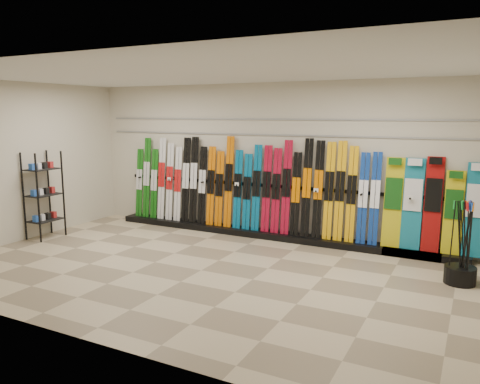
% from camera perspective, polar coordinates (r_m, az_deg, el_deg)
% --- Properties ---
extents(floor, '(8.00, 8.00, 0.00)m').
position_cam_1_polar(floor, '(7.39, -4.77, -9.50)').
color(floor, '#86755C').
rests_on(floor, ground).
extents(back_wall, '(8.00, 0.00, 8.00)m').
position_cam_1_polar(back_wall, '(9.25, 3.32, 3.90)').
color(back_wall, beige).
rests_on(back_wall, floor).
extents(left_wall, '(0.00, 5.00, 5.00)m').
position_cam_1_polar(left_wall, '(9.76, -25.30, 3.30)').
color(left_wall, beige).
rests_on(left_wall, floor).
extents(ceiling, '(8.00, 8.00, 0.00)m').
position_cam_1_polar(ceiling, '(7.01, -5.12, 14.36)').
color(ceiling, silver).
rests_on(ceiling, back_wall).
extents(ski_rack_base, '(8.00, 0.40, 0.12)m').
position_cam_1_polar(ski_rack_base, '(9.21, 3.96, -5.24)').
color(ski_rack_base, black).
rests_on(ski_rack_base, floor).
extents(skis, '(5.37, 0.20, 1.84)m').
position_cam_1_polar(skis, '(9.33, 0.45, 0.63)').
color(skis, '#155D12').
rests_on(skis, ski_rack_base).
extents(snowboards, '(1.60, 0.24, 1.58)m').
position_cam_1_polar(snowboards, '(8.44, 22.35, -1.63)').
color(snowboards, gold).
rests_on(snowboards, ski_rack_base).
extents(accessory_rack, '(0.40, 0.60, 1.69)m').
position_cam_1_polar(accessory_rack, '(9.83, -22.81, -0.35)').
color(accessory_rack, black).
rests_on(accessory_rack, floor).
extents(pole_bin, '(0.43, 0.43, 0.25)m').
position_cam_1_polar(pole_bin, '(7.49, 25.23, -9.15)').
color(pole_bin, black).
rests_on(pole_bin, floor).
extents(ski_poles, '(0.26, 0.32, 1.18)m').
position_cam_1_polar(ski_poles, '(7.34, 25.62, -5.58)').
color(ski_poles, black).
rests_on(ski_poles, pole_bin).
extents(slatwall_rail_0, '(7.60, 0.02, 0.03)m').
position_cam_1_polar(slatwall_rail_0, '(9.19, 3.30, 6.99)').
color(slatwall_rail_0, gray).
rests_on(slatwall_rail_0, back_wall).
extents(slatwall_rail_1, '(7.60, 0.02, 0.03)m').
position_cam_1_polar(slatwall_rail_1, '(9.18, 3.32, 8.86)').
color(slatwall_rail_1, gray).
rests_on(slatwall_rail_1, back_wall).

